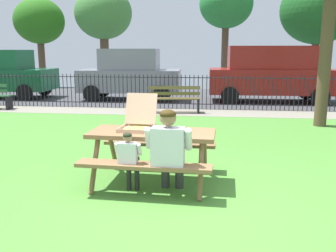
{
  "coord_description": "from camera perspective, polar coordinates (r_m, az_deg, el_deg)",
  "views": [
    {
      "loc": [
        0.3,
        -4.26,
        1.92
      ],
      "look_at": [
        -0.37,
        1.38,
        0.75
      ],
      "focal_mm": 39.36,
      "sensor_mm": 36.0,
      "label": 1
    }
  ],
  "objects": [
    {
      "name": "park_bench_center",
      "position": [
        11.48,
        0.93,
        4.11
      ],
      "size": [
        1.63,
        0.61,
        0.85
      ],
      "color": "brown",
      "rests_on": "ground"
    },
    {
      "name": "far_tree_midright",
      "position": [
        20.57,
        22.25,
        16.25
      ],
      "size": [
        3.72,
        3.72,
        5.56
      ],
      "color": "brown",
      "rests_on": "ground"
    },
    {
      "name": "far_tree_center",
      "position": [
        19.95,
        8.99,
        18.04
      ],
      "size": [
        2.73,
        2.73,
        5.48
      ],
      "color": "brown",
      "rests_on": "ground"
    },
    {
      "name": "adult_at_table",
      "position": [
        4.82,
        0.14,
        -3.54
      ],
      "size": [
        0.62,
        0.6,
        1.19
      ],
      "color": "#373737",
      "rests_on": "ground"
    },
    {
      "name": "parked_car_center",
      "position": [
        14.62,
        -5.87,
        8.01
      ],
      "size": [
        3.96,
        1.94,
        1.98
      ],
      "color": "gray",
      "rests_on": "ground"
    },
    {
      "name": "far_tree_left",
      "position": [
        21.99,
        -19.31,
        14.99
      ],
      "size": [
        2.71,
        2.71,
        4.71
      ],
      "color": "brown",
      "rests_on": "ground"
    },
    {
      "name": "ground",
      "position": [
        6.51,
        3.84,
        -5.63
      ],
      "size": [
        28.0,
        11.91,
        0.02
      ],
      "primitive_type": "cube",
      "color": "#4E8B35"
    },
    {
      "name": "pizza_box_open",
      "position": [
        5.47,
        -4.64,
        0.51
      ],
      "size": [
        0.52,
        0.61,
        0.51
      ],
      "color": "tan",
      "rests_on": "picnic_table_foreground"
    },
    {
      "name": "child_at_table",
      "position": [
        4.94,
        -6.03,
        -4.81
      ],
      "size": [
        0.36,
        0.35,
        0.87
      ],
      "color": "#272727",
      "rests_on": "ground"
    },
    {
      "name": "parked_car_right",
      "position": [
        14.44,
        15.73,
        7.94
      ],
      "size": [
        4.63,
        2.01,
        2.08
      ],
      "color": "maroon",
      "rests_on": "ground"
    },
    {
      "name": "picnic_table_foreground",
      "position": [
        5.37,
        -2.44,
        -2.63
      ],
      "size": [
        1.86,
        1.55,
        0.79
      ],
      "color": "olive",
      "rests_on": "ground"
    },
    {
      "name": "pizza_slice_on_table",
      "position": [
        5.17,
        1.46,
        -1.12
      ],
      "size": [
        0.27,
        0.18,
        0.02
      ],
      "color": "#E6C95A",
      "rests_on": "picnic_table_foreground"
    },
    {
      "name": "street_asphalt",
      "position": [
        15.61,
        5.62,
        4.49
      ],
      "size": [
        28.0,
        6.65,
        0.01
      ],
      "primitive_type": "cube",
      "color": "#424247"
    },
    {
      "name": "far_tree_midleft",
      "position": [
        20.73,
        -9.98,
        16.68
      ],
      "size": [
        3.04,
        3.04,
        5.23
      ],
      "color": "brown",
      "rests_on": "ground"
    },
    {
      "name": "cobblestone_walkway",
      "position": [
        11.62,
        5.19,
        2.07
      ],
      "size": [
        28.0,
        1.4,
        0.01
      ],
      "primitive_type": "cube",
      "color": "gray"
    },
    {
      "name": "iron_fence_streetside",
      "position": [
        12.24,
        5.34,
        5.28
      ],
      "size": [
        20.93,
        0.03,
        1.13
      ],
      "color": "black",
      "rests_on": "ground"
    }
  ]
}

